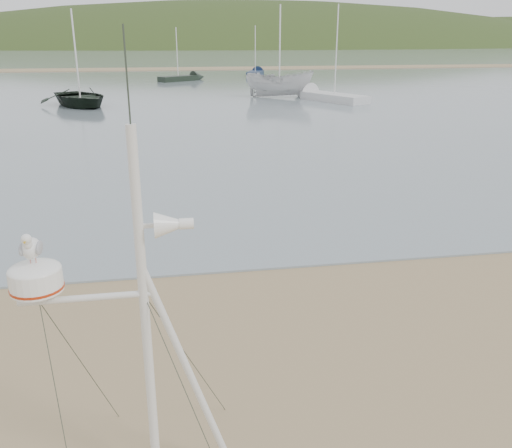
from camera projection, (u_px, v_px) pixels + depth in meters
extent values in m
plane|color=#8A7350|center=(95.00, 424.00, 6.36)|extent=(560.00, 560.00, 0.00)
cube|color=gray|center=(154.00, 54.00, 129.14)|extent=(560.00, 256.00, 0.04)
cube|color=#8A7350|center=(152.00, 69.00, 71.45)|extent=(560.00, 7.00, 0.07)
ellipsoid|color=#263716|center=(250.00, 98.00, 238.65)|extent=(400.00, 180.00, 80.00)
cube|color=beige|center=(46.00, 36.00, 181.59)|extent=(8.40, 6.30, 8.00)
cube|color=beige|center=(125.00, 36.00, 185.76)|extent=(8.40, 6.30, 8.00)
cube|color=beige|center=(201.00, 36.00, 189.93)|extent=(8.40, 6.30, 8.00)
cube|color=beige|center=(273.00, 36.00, 194.11)|extent=(8.40, 6.30, 8.00)
cube|color=beige|center=(343.00, 36.00, 198.28)|extent=(8.40, 6.30, 8.00)
cube|color=beige|center=(409.00, 36.00, 202.46)|extent=(8.40, 6.30, 8.00)
cube|color=beige|center=(473.00, 36.00, 206.63)|extent=(8.40, 6.30, 8.00)
cylinder|color=silver|center=(145.00, 320.00, 5.04)|extent=(0.09, 0.09, 3.64)
cylinder|color=silver|center=(190.00, 374.00, 5.31)|extent=(0.84, 0.07, 2.39)
cylinder|color=silver|center=(87.00, 298.00, 4.87)|extent=(1.18, 0.06, 0.06)
cylinder|color=#2D382D|center=(127.00, 78.00, 4.32)|extent=(0.01, 0.01, 0.82)
cube|color=silver|center=(38.00, 295.00, 4.78)|extent=(0.15, 0.15, 0.08)
cylinder|color=white|center=(36.00, 280.00, 4.73)|extent=(0.45, 0.45, 0.20)
cylinder|color=#B32A0C|center=(37.00, 287.00, 4.76)|extent=(0.46, 0.46, 0.02)
ellipsoid|color=white|center=(34.00, 270.00, 4.70)|extent=(0.45, 0.45, 0.13)
cone|color=white|center=(168.00, 225.00, 4.77)|extent=(0.24, 0.24, 0.24)
cylinder|color=white|center=(186.00, 224.00, 4.80)|extent=(0.13, 0.10, 0.10)
cube|color=silver|center=(149.00, 226.00, 4.75)|extent=(0.18, 0.04, 0.04)
cylinder|color=tan|center=(30.00, 260.00, 4.66)|extent=(0.01, 0.01, 0.06)
cylinder|color=tan|center=(36.00, 259.00, 4.67)|extent=(0.01, 0.01, 0.06)
ellipsoid|color=white|center=(31.00, 248.00, 4.63)|extent=(0.15, 0.25, 0.18)
ellipsoid|color=#989A9F|center=(23.00, 249.00, 4.61)|extent=(0.05, 0.20, 0.12)
ellipsoid|color=#989A9F|center=(39.00, 248.00, 4.63)|extent=(0.05, 0.20, 0.12)
cone|color=white|center=(35.00, 245.00, 4.76)|extent=(0.08, 0.07, 0.08)
ellipsoid|color=white|center=(28.00, 244.00, 4.52)|extent=(0.07, 0.07, 0.11)
sphere|color=white|center=(26.00, 239.00, 4.49)|extent=(0.09, 0.09, 0.09)
cone|color=gold|center=(25.00, 242.00, 4.45)|extent=(0.02, 0.05, 0.02)
imported|color=black|center=(76.00, 61.00, 33.49)|extent=(4.01, 2.86, 5.51)
imported|color=silver|center=(280.00, 62.00, 38.53)|extent=(2.42, 2.39, 4.92)
cube|color=#122140|center=(255.00, 74.00, 59.98)|extent=(2.64, 4.56, 0.50)
cone|color=#122140|center=(259.00, 72.00, 62.58)|extent=(1.78, 1.87, 1.39)
cylinder|color=silver|center=(255.00, 49.00, 59.11)|extent=(0.08, 0.08, 4.77)
cube|color=black|center=(178.00, 79.00, 53.17)|extent=(4.08, 3.43, 0.50)
cone|color=black|center=(199.00, 77.00, 54.92)|extent=(1.92, 1.89, 1.31)
cylinder|color=silver|center=(177.00, 52.00, 52.35)|extent=(0.08, 0.08, 4.49)
cube|color=silver|center=(334.00, 97.00, 37.01)|extent=(3.80, 5.38, 0.50)
cone|color=silver|center=(302.00, 94.00, 39.53)|extent=(2.30, 2.37, 1.66)
cylinder|color=silver|center=(336.00, 50.00, 35.99)|extent=(0.08, 0.08, 5.71)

